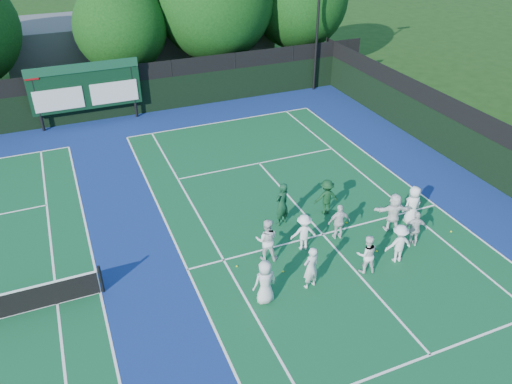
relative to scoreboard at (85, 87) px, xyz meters
name	(u,v)px	position (x,y,z in m)	size (l,w,h in m)	color
ground	(336,249)	(7.01, -15.59, -2.19)	(120.00, 120.00, 0.00)	#15360E
court_apron	(173,273)	(1.01, -14.59, -2.19)	(34.00, 32.00, 0.01)	navy
near_court	(323,234)	(7.01, -14.59, -2.18)	(11.05, 23.85, 0.01)	#10502A
back_fence	(105,96)	(1.01, 0.41, -0.83)	(34.00, 0.08, 3.00)	black
divider_fence_right	(505,162)	(16.01, -14.59, -0.83)	(0.08, 32.00, 3.00)	black
scoreboard	(85,87)	(0.00, 0.00, 0.00)	(6.00, 0.21, 3.55)	black
clubhouse	(144,44)	(5.01, 8.41, -0.19)	(18.00, 6.00, 4.00)	#5B5A5F
tree_c	(123,29)	(3.05, 3.99, 2.00)	(5.66, 5.66, 7.17)	black
tree_d	(216,3)	(9.13, 3.99, 3.08)	(7.63, 7.63, 9.29)	black
tree_e	(300,2)	(15.25, 3.99, 2.71)	(6.68, 6.68, 8.42)	black
tennis_ball_0	(283,272)	(4.62, -16.02, -2.16)	(0.07, 0.07, 0.07)	yellow
tennis_ball_1	(347,223)	(8.28, -14.29, -2.16)	(0.07, 0.07, 0.07)	yellow
tennis_ball_2	(451,232)	(11.77, -16.41, -2.16)	(0.07, 0.07, 0.07)	yellow
tennis_ball_3	(237,266)	(3.21, -15.12, -2.16)	(0.07, 0.07, 0.07)	yellow
tennis_ball_4	(303,237)	(6.23, -14.45, -2.16)	(0.07, 0.07, 0.07)	yellow
tennis_ball_5	(377,251)	(8.34, -16.33, -2.16)	(0.07, 0.07, 0.07)	yellow
player_front_0	(265,282)	(3.45, -17.07, -1.38)	(0.79, 0.52, 1.63)	silver
player_front_1	(311,268)	(5.14, -17.02, -1.37)	(0.60, 0.39, 1.64)	silver
player_front_2	(367,254)	(7.32, -17.05, -1.44)	(0.73, 0.57, 1.50)	white
player_front_3	(399,244)	(8.70, -17.00, -1.43)	(0.99, 0.57, 1.53)	white
player_front_4	(415,229)	(9.83, -16.48, -1.44)	(0.88, 0.37, 1.50)	silver
player_back_0	(267,240)	(4.39, -15.08, -1.34)	(0.82, 0.64, 1.69)	white
player_back_1	(304,232)	(5.88, -15.08, -1.44)	(0.97, 0.56, 1.50)	white
player_back_2	(339,222)	(7.45, -14.99, -1.45)	(0.87, 0.36, 1.49)	silver
player_back_3	(394,212)	(9.69, -15.31, -1.38)	(1.50, 0.48, 1.62)	white
player_back_4	(413,205)	(10.70, -15.19, -1.37)	(0.80, 0.52, 1.65)	white
coach_left	(282,204)	(5.83, -13.28, -1.25)	(0.69, 0.45, 1.88)	#0F3A22
coach_right	(326,197)	(7.86, -13.28, -1.41)	(1.01, 0.58, 1.56)	#0F381A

